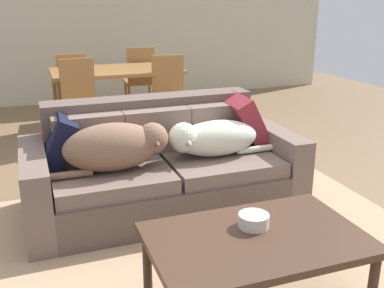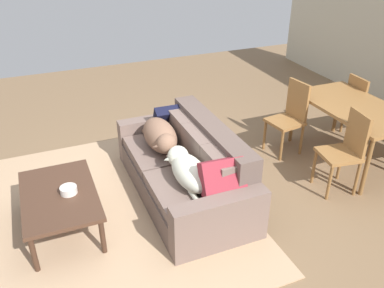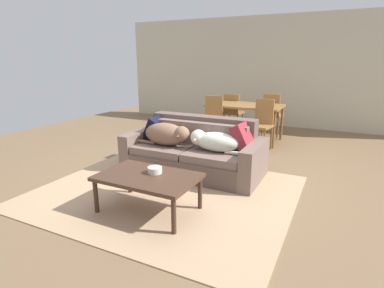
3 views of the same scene
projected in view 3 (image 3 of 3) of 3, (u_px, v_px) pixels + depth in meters
ground_plane at (200, 171)px, 4.73m from camera, size 10.00×10.00×0.00m
back_partition at (267, 72)px, 7.82m from camera, size 8.00×0.12×2.70m
area_rug at (166, 192)px, 3.99m from camera, size 3.18×2.68×0.01m
couch at (195, 152)px, 4.66m from camera, size 2.04×0.96×0.81m
dog_on_left_cushion at (167, 134)px, 4.59m from camera, size 0.85×0.35×0.34m
dog_on_right_cushion at (213, 141)px, 4.32m from camera, size 0.83×0.34×0.29m
throw_pillow_by_left_arm at (155, 129)px, 4.95m from camera, size 0.30×0.38×0.40m
throw_pillow_by_right_arm at (245, 138)px, 4.31m from camera, size 0.34×0.43×0.44m
coffee_table at (148, 179)px, 3.41m from camera, size 1.09×0.70×0.43m
bowl_on_coffee_table at (155, 170)px, 3.45m from camera, size 0.16×0.16×0.07m
dining_table at (245, 108)px, 6.40m from camera, size 1.49×0.86×0.75m
dining_chair_near_left at (212, 118)px, 6.15m from camera, size 0.45×0.45×0.96m
dining_chair_near_right at (262, 122)px, 5.77m from camera, size 0.46×0.46×0.95m
dining_chair_far_left at (233, 111)px, 7.13m from camera, size 0.42×0.42×0.90m
dining_chair_far_right at (272, 113)px, 6.78m from camera, size 0.43×0.43×0.94m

